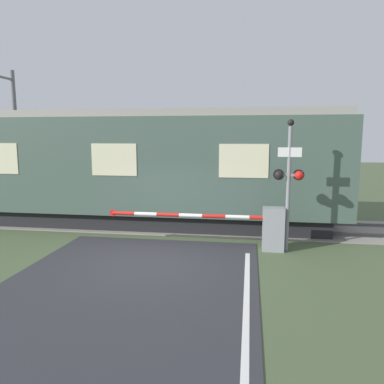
{
  "coord_description": "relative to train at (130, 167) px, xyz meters",
  "views": [
    {
      "loc": [
        2.56,
        -9.04,
        3.22
      ],
      "look_at": [
        0.84,
        2.07,
        1.53
      ],
      "focal_mm": 35.0,
      "sensor_mm": 36.0,
      "label": 1
    }
  ],
  "objects": [
    {
      "name": "catenary_pole",
      "position": [
        -6.13,
        2.47,
        1.11
      ],
      "size": [
        0.2,
        1.9,
        6.09
      ],
      "color": "slate",
      "rests_on": "ground_plane"
    },
    {
      "name": "ground_plane",
      "position": [
        1.78,
        -4.1,
        -2.09
      ],
      "size": [
        80.0,
        80.0,
        0.0
      ],
      "primitive_type": "plane",
      "color": "#475638"
    },
    {
      "name": "signal_post",
      "position": [
        5.42,
        -2.62,
        -0.0
      ],
      "size": [
        0.84,
        0.26,
        3.67
      ],
      "color": "gray",
      "rests_on": "ground_plane"
    },
    {
      "name": "crossing_barrier",
      "position": [
        4.68,
        -2.63,
        -1.42
      ],
      "size": [
        5.13,
        0.44,
        1.24
      ],
      "color": "gray",
      "rests_on": "ground_plane"
    },
    {
      "name": "track_bed",
      "position": [
        1.78,
        0.0,
        -2.06
      ],
      "size": [
        36.0,
        3.2,
        0.13
      ],
      "color": "gray",
      "rests_on": "ground_plane"
    },
    {
      "name": "train",
      "position": [
        0.0,
        0.0,
        0.0
      ],
      "size": [
        15.12,
        3.14,
        4.08
      ],
      "color": "black",
      "rests_on": "ground_plane"
    }
  ]
}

